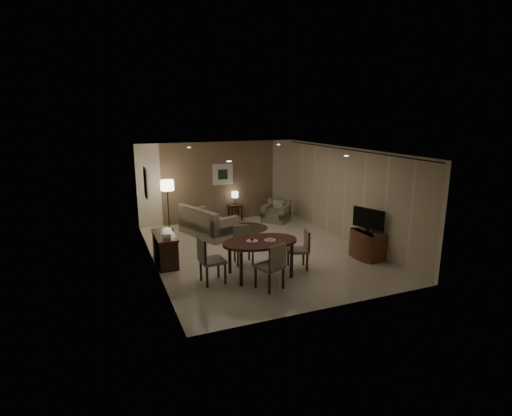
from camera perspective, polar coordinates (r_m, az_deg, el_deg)
name	(u,v)px	position (r m, az deg, el deg)	size (l,w,h in m)	color
room_shell	(253,199)	(10.84, -0.40, 1.26)	(5.50, 7.00, 2.70)	beige
taupe_accent	(220,182)	(13.70, -5.20, 3.77)	(3.96, 0.03, 2.70)	#7D654D
curtain_wall	(345,196)	(11.75, 12.57, 1.74)	(0.08, 6.70, 2.58)	beige
curtain_rod	(347,149)	(11.57, 12.91, 8.16)	(0.03, 0.03, 6.80)	black
art_back_frame	(223,174)	(13.67, -4.79, 4.82)	(0.72, 0.03, 0.72)	silver
art_back_canvas	(223,174)	(13.65, -4.77, 4.81)	(0.34, 0.01, 0.34)	black
art_left_frame	(146,183)	(10.86, -15.50, 3.47)	(0.03, 0.60, 0.80)	silver
art_left_canvas	(146,183)	(10.86, -15.42, 3.48)	(0.01, 0.46, 0.64)	gray
downlight_nl	(229,161)	(8.10, -3.86, 6.66)	(0.10, 0.10, 0.01)	white
downlight_nr	(346,156)	(9.36, 12.76, 7.27)	(0.10, 0.10, 0.01)	white
downlight_fl	(189,147)	(11.56, -9.57, 8.53)	(0.10, 0.10, 0.01)	white
downlight_fr	(278,145)	(12.48, 3.23, 9.04)	(0.10, 0.10, 0.01)	white
console_desk	(165,249)	(10.09, -12.84, -5.77)	(0.48, 1.20, 0.75)	#492017
telephone	(166,236)	(9.68, -12.67, -3.95)	(0.20, 0.14, 0.09)	white
tv_cabinet	(367,244)	(10.67, 15.63, -5.02)	(0.48, 0.90, 0.70)	brown
flat_tv	(368,219)	(10.47, 15.77, -1.55)	(0.06, 0.88, 0.60)	black
dining_table	(260,258)	(9.16, 0.61, -7.19)	(1.76, 1.10, 0.82)	#492017
chair_near	(269,266)	(8.46, 1.93, -8.23)	(0.50, 0.50, 1.03)	gray
chair_far	(244,246)	(9.83, -1.80, -5.40)	(0.45, 0.45, 0.93)	gray
chair_left	(213,260)	(8.80, -6.23, -7.41)	(0.50, 0.50, 1.03)	gray
chair_right	(298,250)	(9.57, 5.98, -5.94)	(0.46, 0.46, 0.95)	gray
plate_a	(252,241)	(9.00, -0.57, -4.73)	(0.26, 0.26, 0.02)	white
plate_b	(270,240)	(9.06, 2.03, -4.62)	(0.26, 0.26, 0.02)	white
fruit_apple	(252,239)	(8.98, -0.57, -4.41)	(0.09, 0.09, 0.09)	#A41225
napkin	(270,239)	(9.05, 2.03, -4.48)	(0.12, 0.08, 0.03)	white
round_rug	(246,228)	(12.93, -1.41, -2.87)	(1.38, 1.38, 0.01)	#413924
sofa	(208,221)	(12.21, -6.87, -1.84)	(0.94, 1.87, 0.88)	gray
armchair	(276,211)	(13.65, 2.90, -0.47)	(0.82, 0.77, 0.72)	gray
side_table	(235,212)	(13.82, -2.97, -0.64)	(0.44, 0.44, 0.56)	black
table_lamp	(235,197)	(13.72, -3.03, 1.54)	(0.22, 0.22, 0.50)	#FFEAC1
floor_lamp	(168,206)	(12.77, -12.43, 0.31)	(0.41, 0.41, 1.61)	#FFE5B7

